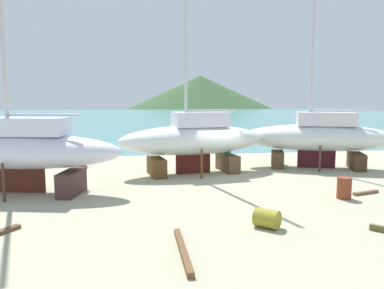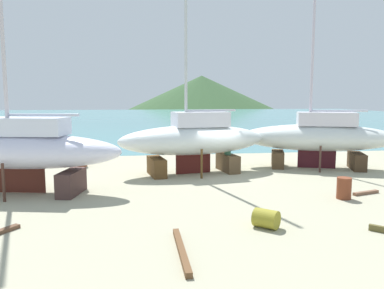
% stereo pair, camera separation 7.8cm
% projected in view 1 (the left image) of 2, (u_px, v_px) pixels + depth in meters
% --- Properties ---
extents(ground_plane, '(47.94, 47.94, 0.00)m').
position_uv_depth(ground_plane, '(238.00, 194.00, 17.09)').
color(ground_plane, '#A7A286').
extents(sea_water, '(138.13, 105.50, 0.01)m').
position_uv_depth(sea_water, '(159.00, 118.00, 80.70)').
color(sea_water, teal).
rests_on(sea_water, ground).
extents(headland_hill, '(119.93, 119.93, 27.42)m').
position_uv_depth(headland_hill, '(200.00, 107.00, 169.32)').
color(headland_hill, '#32512D').
rests_on(headland_hill, ground).
extents(sailboat_small_center, '(9.64, 5.34, 15.32)m').
position_uv_depth(sailboat_small_center, '(318.00, 136.00, 23.13)').
color(sailboat_small_center, brown).
rests_on(sailboat_small_center, ground).
extents(sailboat_large_starboard, '(8.82, 4.07, 15.17)m').
position_uv_depth(sailboat_large_starboard, '(194.00, 139.00, 21.48)').
color(sailboat_large_starboard, brown).
rests_on(sailboat_large_starboard, ground).
extents(sailboat_far_slipway, '(9.58, 4.36, 14.40)m').
position_uv_depth(sailboat_far_slipway, '(20.00, 150.00, 16.90)').
color(sailboat_far_slipway, '#4D2F20').
rests_on(sailboat_far_slipway, ground).
extents(worker, '(0.28, 0.46, 1.66)m').
position_uv_depth(worker, '(227.00, 157.00, 22.06)').
color(worker, orange).
rests_on(worker, ground).
extents(barrel_tipped_right, '(0.72, 0.72, 0.92)m').
position_uv_depth(barrel_tipped_right, '(344.00, 188.00, 16.24)').
color(barrel_tipped_right, brown).
rests_on(barrel_tipped_right, ground).
extents(barrel_blue_faded, '(1.00, 1.00, 0.63)m').
position_uv_depth(barrel_blue_faded, '(267.00, 218.00, 12.63)').
color(barrel_blue_faded, olive).
rests_on(barrel_blue_faded, ground).
extents(barrel_ochre, '(0.65, 0.65, 0.91)m').
position_uv_depth(barrel_ochre, '(82.00, 160.00, 23.68)').
color(barrel_ochre, brown).
rests_on(barrel_ochre, ground).
extents(timber_plank_near, '(1.41, 0.57, 0.14)m').
position_uv_depth(timber_plank_near, '(366.00, 193.00, 17.03)').
color(timber_plank_near, brown).
rests_on(timber_plank_near, ground).
extents(timber_short_skew, '(0.21, 3.11, 0.16)m').
position_uv_depth(timber_short_skew, '(183.00, 250.00, 10.58)').
color(timber_short_skew, brown).
rests_on(timber_short_skew, ground).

